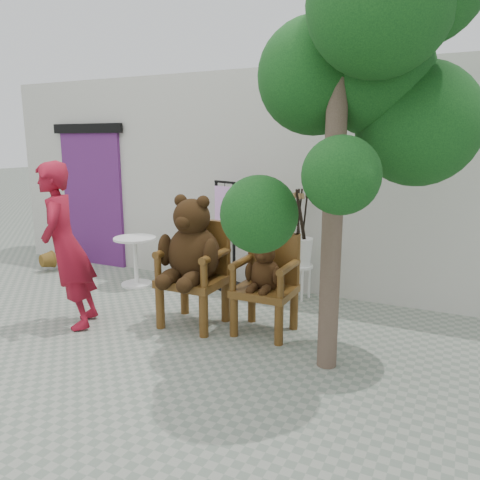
{
  "coord_description": "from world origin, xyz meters",
  "views": [
    {
      "loc": [
        2.59,
        -3.33,
        2.04
      ],
      "look_at": [
        0.33,
        1.33,
        0.95
      ],
      "focal_mm": 35.0,
      "sensor_mm": 36.0,
      "label": 1
    }
  ],
  "objects_px": {
    "display_stand": "(225,247)",
    "stool_bucket": "(301,251)",
    "chair_small": "(267,276)",
    "chair_big": "(193,253)",
    "cafe_table": "(135,255)",
    "person": "(66,247)",
    "tree": "(377,53)"
  },
  "relations": [
    {
      "from": "cafe_table",
      "to": "person",
      "type": "bearing_deg",
      "value": -78.9
    },
    {
      "from": "cafe_table",
      "to": "stool_bucket",
      "type": "relative_size",
      "value": 0.48
    },
    {
      "from": "stool_bucket",
      "to": "cafe_table",
      "type": "bearing_deg",
      "value": -168.6
    },
    {
      "from": "chair_big",
      "to": "chair_small",
      "type": "height_order",
      "value": "chair_big"
    },
    {
      "from": "chair_small",
      "to": "tree",
      "type": "xyz_separation_m",
      "value": [
        1.09,
        -0.34,
        2.12
      ]
    },
    {
      "from": "cafe_table",
      "to": "display_stand",
      "type": "distance_m",
      "value": 1.3
    },
    {
      "from": "display_stand",
      "to": "stool_bucket",
      "type": "bearing_deg",
      "value": 20.36
    },
    {
      "from": "chair_small",
      "to": "display_stand",
      "type": "bearing_deg",
      "value": 133.37
    },
    {
      "from": "chair_small",
      "to": "tree",
      "type": "bearing_deg",
      "value": -17.51
    },
    {
      "from": "chair_small",
      "to": "person",
      "type": "bearing_deg",
      "value": -158.05
    },
    {
      "from": "chair_small",
      "to": "stool_bucket",
      "type": "xyz_separation_m",
      "value": [
        -0.02,
        1.2,
        0.01
      ]
    },
    {
      "from": "chair_big",
      "to": "chair_small",
      "type": "relative_size",
      "value": 1.38
    },
    {
      "from": "stool_bucket",
      "to": "tree",
      "type": "height_order",
      "value": "tree"
    },
    {
      "from": "chair_big",
      "to": "display_stand",
      "type": "bearing_deg",
      "value": 103.14
    },
    {
      "from": "person",
      "to": "display_stand",
      "type": "xyz_separation_m",
      "value": [
        0.9,
        2.02,
        -0.33
      ]
    },
    {
      "from": "display_stand",
      "to": "chair_small",
      "type": "bearing_deg",
      "value": -26.38
    },
    {
      "from": "chair_small",
      "to": "cafe_table",
      "type": "distance_m",
      "value": 2.46
    },
    {
      "from": "display_stand",
      "to": "tree",
      "type": "xyz_separation_m",
      "value": [
        2.23,
        -1.55,
        2.17
      ]
    },
    {
      "from": "person",
      "to": "stool_bucket",
      "type": "xyz_separation_m",
      "value": [
        2.02,
        2.03,
        -0.27
      ]
    },
    {
      "from": "display_stand",
      "to": "stool_bucket",
      "type": "relative_size",
      "value": 1.04
    },
    {
      "from": "person",
      "to": "cafe_table",
      "type": "distance_m",
      "value": 1.66
    },
    {
      "from": "person",
      "to": "stool_bucket",
      "type": "bearing_deg",
      "value": 103.73
    },
    {
      "from": "chair_small",
      "to": "display_stand",
      "type": "distance_m",
      "value": 1.65
    },
    {
      "from": "cafe_table",
      "to": "display_stand",
      "type": "bearing_deg",
      "value": 21.13
    },
    {
      "from": "chair_small",
      "to": "chair_big",
      "type": "bearing_deg",
      "value": -167.91
    },
    {
      "from": "person",
      "to": "tree",
      "type": "relative_size",
      "value": 0.48
    },
    {
      "from": "stool_bucket",
      "to": "chair_big",
      "type": "bearing_deg",
      "value": -120.03
    },
    {
      "from": "chair_small",
      "to": "person",
      "type": "xyz_separation_m",
      "value": [
        -2.04,
        -0.82,
        0.29
      ]
    },
    {
      "from": "chair_small",
      "to": "person",
      "type": "height_order",
      "value": "person"
    },
    {
      "from": "chair_big",
      "to": "person",
      "type": "height_order",
      "value": "person"
    },
    {
      "from": "person",
      "to": "cafe_table",
      "type": "xyz_separation_m",
      "value": [
        -0.31,
        1.56,
        -0.48
      ]
    },
    {
      "from": "person",
      "to": "tree",
      "type": "distance_m",
      "value": 3.66
    }
  ]
}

